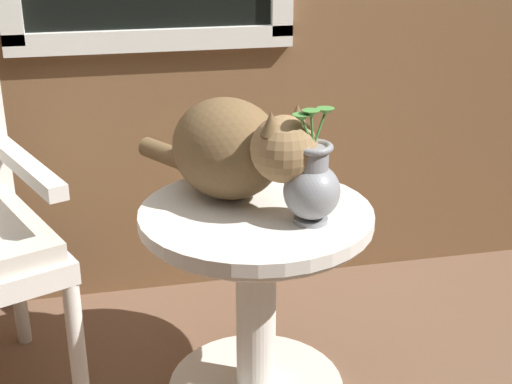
# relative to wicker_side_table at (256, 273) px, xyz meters

# --- Properties ---
(wicker_side_table) EXTENTS (0.62, 0.62, 0.58)m
(wicker_side_table) POSITION_rel_wicker_side_table_xyz_m (0.00, 0.00, 0.00)
(wicker_side_table) COLOR silver
(wicker_side_table) RESTS_ON ground_plane
(cat) EXTENTS (0.42, 0.59, 0.29)m
(cat) POSITION_rel_wicker_side_table_xyz_m (-0.04, 0.09, 0.33)
(cat) COLOR brown
(cat) RESTS_ON wicker_side_table
(pewter_vase_with_ivy) EXTENTS (0.14, 0.14, 0.29)m
(pewter_vase_with_ivy) POSITION_rel_wicker_side_table_xyz_m (0.12, -0.10, 0.29)
(pewter_vase_with_ivy) COLOR gray
(pewter_vase_with_ivy) RESTS_ON wicker_side_table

